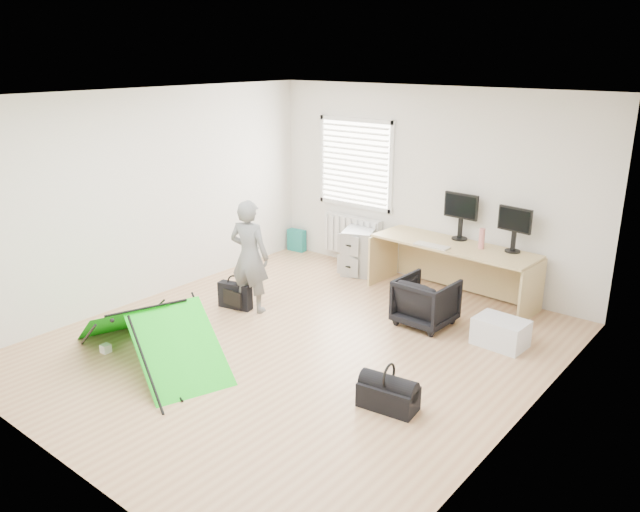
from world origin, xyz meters
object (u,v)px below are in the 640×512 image
Objects in this scene: person at (250,257)px; laptop_bag at (235,296)px; kite at (149,335)px; storage_crate at (501,332)px; monitor_left at (461,223)px; monitor_right at (514,236)px; office_chair at (426,302)px; thermos at (482,239)px; duffel_bag at (388,396)px; filing_cabinet at (359,251)px; desk at (452,271)px.

person is 3.22× the size of laptop_bag.
storage_crate is (2.72, 2.67, -0.15)m from kite.
monitor_left reaches higher than monitor_right.
monitor_right is 0.69× the size of office_chair.
person is (-1.92, -1.01, 0.42)m from office_chair.
monitor_left is at bearing 153.41° from thermos.
person is 2.79m from duffel_bag.
monitor_right reaches higher than filing_cabinet.
laptop_bag is (-0.44, -2.10, -0.16)m from filing_cabinet.
desk is 1.54m from filing_cabinet.
desk is 1.12× the size of kite.
monitor_right is at bearing 18.35° from thermos.
office_chair reaches higher than storage_crate.
storage_crate is at bearing 64.39° from kite.
person reaches higher than thermos.
duffel_bag is (2.45, 0.80, -0.19)m from kite.
desk is 2.93m from duffel_bag.
kite is (-2.33, -3.77, -0.65)m from monitor_right.
laptop_bag is (-2.13, -1.08, -0.12)m from office_chair.
monitor_right is at bearing -113.96° from office_chair.
desk is 3.40× the size of office_chair.
duffel_bag is (0.12, -2.97, -0.84)m from monitor_right.
person is at bearing 29.71° from office_chair.
person is 0.59m from laptop_bag.
laptop_bag reaches higher than duffel_bag.
duffel_bag is at bearing 37.97° from kite.
monitor_right reaches higher than thermos.
desk is at bearing 85.61° from kite.
monitor_left is at bearing -178.69° from monitor_right.
kite reaches higher than office_chair.
storage_crate is 1.04× the size of duffel_bag.
filing_cabinet reaches higher than duffel_bag.
person is at bearing -118.30° from filing_cabinet.
thermos is 2.99m from duffel_bag.
kite reaches higher than storage_crate.
storage_crate is (0.38, -1.10, -0.80)m from monitor_right.
storage_crate is (1.15, -1.18, -0.82)m from monitor_left.
monitor_left is 0.87× the size of storage_crate.
storage_crate is 3.26m from laptop_bag.
office_chair is (1.69, -1.01, -0.04)m from filing_cabinet.
filing_cabinet is at bearing 108.52° from kite.
monitor_left is 4.21m from kite.
storage_crate is at bearing -42.34° from filing_cabinet.
storage_crate is at bearing -36.72° from desk.
filing_cabinet is 1.49× the size of laptop_bag.
desk is at bearing -158.61° from monitor_right.
kite is 3.51× the size of storage_crate.
kite is 4.40× the size of laptop_bag.
laptop_bag is at bearing -160.06° from storage_crate.
monitor_left reaches higher than filing_cabinet.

